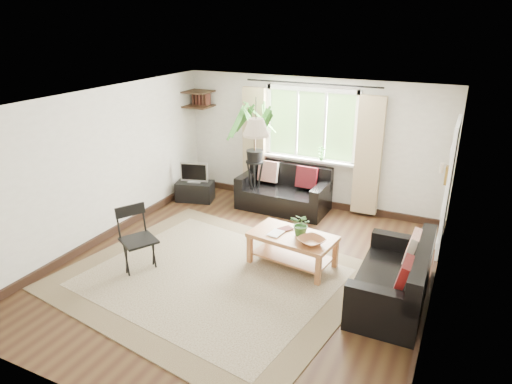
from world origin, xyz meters
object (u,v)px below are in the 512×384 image
at_px(coffee_table, 292,250).
at_px(sofa_right, 392,275).
at_px(tv_stand, 195,191).
at_px(palm_stand, 255,157).
at_px(sofa_back, 283,190).
at_px(folding_chair, 139,242).

bearing_deg(coffee_table, sofa_right, -11.99).
relative_size(sofa_right, coffee_table, 1.36).
distance_m(sofa_right, tv_stand, 4.49).
relative_size(tv_stand, palm_stand, 0.36).
xyz_separation_m(sofa_back, folding_chair, (-0.96, -2.95, 0.08)).
height_order(sofa_back, coffee_table, sofa_back).
xyz_separation_m(sofa_back, tv_stand, (-1.73, -0.34, -0.20)).
bearing_deg(palm_stand, sofa_back, 14.79).
distance_m(sofa_right, palm_stand, 3.59).
height_order(palm_stand, folding_chair, palm_stand).
bearing_deg(folding_chair, sofa_back, 11.10).
relative_size(coffee_table, palm_stand, 0.61).
height_order(coffee_table, palm_stand, palm_stand).
bearing_deg(tv_stand, sofa_right, -39.44).
distance_m(sofa_back, tv_stand, 1.77).
height_order(coffee_table, tv_stand, coffee_table).
xyz_separation_m(tv_stand, palm_stand, (1.20, 0.20, 0.79)).
distance_m(palm_stand, folding_chair, 2.90).
distance_m(sofa_right, folding_chair, 3.41).
height_order(sofa_back, sofa_right, sofa_back).
distance_m(sofa_back, palm_stand, 0.81).
height_order(sofa_right, folding_chair, folding_chair).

